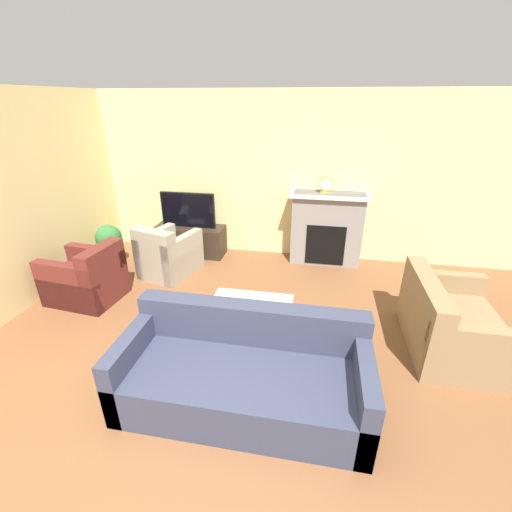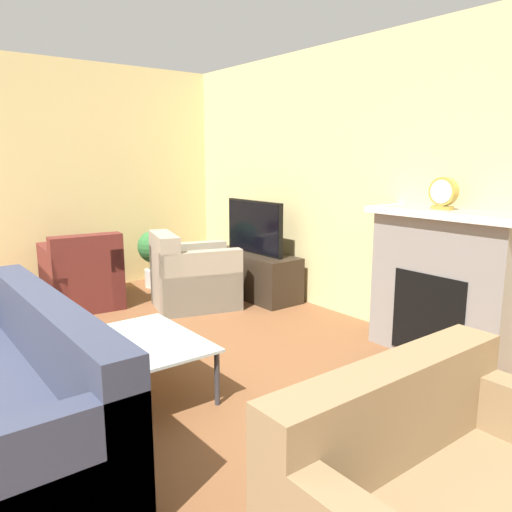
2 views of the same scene
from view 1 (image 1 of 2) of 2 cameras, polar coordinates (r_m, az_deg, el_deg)
ground_plane at (r=3.02m, az=-11.18°, el=-33.42°), size 20.00×20.00×0.00m
wall_back at (r=5.86m, az=2.84°, el=12.91°), size 8.89×0.06×2.70m
wall_left at (r=5.29m, az=-35.29°, el=7.13°), size 0.06×7.22×2.70m
fireplace at (r=5.78m, az=11.66°, el=4.77°), size 1.25×0.46×1.19m
tv_stand at (r=6.20m, az=-10.84°, el=2.60°), size 1.21×0.46×0.51m
tv at (r=6.02m, az=-11.27°, el=7.53°), size 0.95×0.05×0.61m
couch_sectional at (r=3.26m, az=-1.95°, el=-19.15°), size 2.17×0.95×0.82m
couch_loveseat at (r=4.36m, az=29.53°, el=-10.03°), size 0.90×1.26×0.82m
armchair_by_window at (r=5.22m, az=-26.35°, el=-3.57°), size 0.96×0.80×0.82m
armchair_accent at (r=5.54m, az=-14.37°, el=-0.02°), size 0.89×1.01×0.82m
coffee_table at (r=3.96m, az=-1.03°, el=-8.85°), size 0.95×0.71×0.39m
potted_plant at (r=6.05m, az=-23.25°, el=2.21°), size 0.41×0.41×0.71m
mantel_clock at (r=5.59m, az=11.63°, el=11.61°), size 0.22×0.07×0.25m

